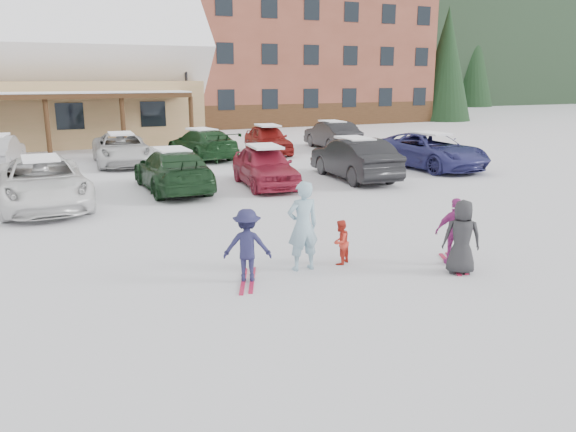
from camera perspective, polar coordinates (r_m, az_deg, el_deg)
name	(u,v)px	position (r m, az deg, el deg)	size (l,w,h in m)	color
ground	(295,279)	(10.94, 0.75, -6.40)	(160.00, 160.00, 0.00)	white
alpine_hotel	(257,20)	(51.06, -3.18, 19.30)	(31.48, 14.01, 21.48)	brown
lamp_post	(186,80)	(35.03, -10.29, 13.40)	(0.50, 0.25, 6.45)	black
conifer_1	(447,49)	(53.79, 15.85, 16.01)	(4.84, 4.84, 11.22)	black
conifer_3	(148,63)	(54.30, -14.00, 14.89)	(3.96, 3.96, 9.18)	black
conifer_4	(393,53)	(67.36, 10.62, 16.00)	(5.06, 5.06, 11.73)	black
adult_skier	(303,226)	(11.20, 1.51, -1.02)	(0.67, 0.44, 1.83)	#8DB3C4
toddler_red	(340,242)	(11.71, 5.34, -2.66)	(0.46, 0.36, 0.94)	red
child_navy	(247,246)	(10.62, -4.16, -3.02)	(0.92, 0.53, 1.42)	#1E1E44
skis_child_navy	(248,280)	(10.85, -4.10, -6.54)	(0.20, 1.40, 0.03)	#AE183C
child_magenta	(455,232)	(12.07, 16.65, -1.54)	(0.83, 0.34, 1.41)	#B1358F
skis_child_magenta	(453,263)	(12.26, 16.42, -4.65)	(0.20, 1.40, 0.03)	#AE183C
bystander_dark	(462,237)	(11.55, 17.25, -2.06)	(0.73, 0.47, 1.49)	#27272A
parked_car_2	(43,183)	(18.33, -23.65, 3.14)	(2.47, 5.35, 1.49)	white
parked_car_3	(173,170)	(19.64, -11.61, 4.58)	(2.00, 4.92, 1.43)	#18371C
parked_car_4	(265,166)	(20.08, -2.36, 5.07)	(1.70, 4.23, 1.44)	#9F2139
parked_car_5	(354,159)	(21.64, 6.74, 5.80)	(1.66, 4.77, 1.57)	black
parked_car_6	(430,151)	(24.89, 14.25, 6.44)	(2.50, 5.41, 1.50)	navy
parked_car_10	(122,149)	(26.25, -16.53, 6.55)	(2.32, 5.03, 1.40)	silver
parked_car_11	(202,144)	(27.38, -8.72, 7.25)	(1.98, 4.87, 1.41)	#173C1C
parked_car_12	(268,140)	(28.81, -2.06, 7.77)	(1.72, 4.27, 1.45)	maroon
parked_car_13	(332,135)	(30.95, 4.49, 8.19)	(1.58, 4.53, 1.49)	black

